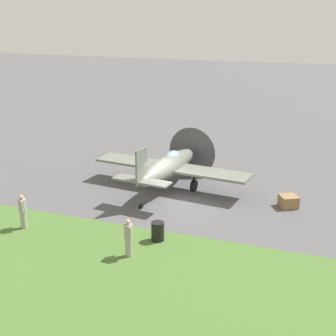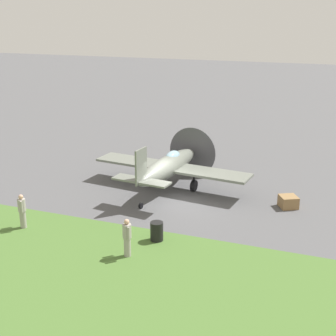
# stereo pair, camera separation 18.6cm
# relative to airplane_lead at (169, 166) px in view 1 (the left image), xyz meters

# --- Properties ---
(ground_plane) EXTENTS (160.00, 160.00, 0.00)m
(ground_plane) POSITION_rel_airplane_lead_xyz_m (1.01, -1.84, -1.45)
(ground_plane) COLOR #515154
(grass_verge) EXTENTS (120.00, 11.00, 0.01)m
(grass_verge) POSITION_rel_airplane_lead_xyz_m (1.01, -11.07, -1.45)
(grass_verge) COLOR #476B2D
(grass_verge) RESTS_ON ground
(airplane_lead) EXTENTS (9.77, 7.75, 3.47)m
(airplane_lead) POSITION_rel_airplane_lead_xyz_m (0.00, 0.00, 0.00)
(airplane_lead) COLOR slate
(airplane_lead) RESTS_ON ground
(ground_crew_chief) EXTENTS (0.45, 0.50, 1.73)m
(ground_crew_chief) POSITION_rel_airplane_lead_xyz_m (1.24, -8.40, -0.54)
(ground_crew_chief) COLOR #9E998E
(ground_crew_chief) RESTS_ON ground
(ground_crew_mechanic) EXTENTS (0.42, 0.53, 1.73)m
(ground_crew_mechanic) POSITION_rel_airplane_lead_xyz_m (-4.77, -7.60, -0.54)
(ground_crew_mechanic) COLOR #9E998E
(ground_crew_mechanic) RESTS_ON ground
(fuel_drum) EXTENTS (0.60, 0.60, 0.90)m
(fuel_drum) POSITION_rel_airplane_lead_xyz_m (1.86, -6.55, -1.00)
(fuel_drum) COLOR black
(fuel_drum) RESTS_ON ground
(supply_crate) EXTENTS (1.22, 1.22, 0.64)m
(supply_crate) POSITION_rel_airplane_lead_xyz_m (7.02, -0.36, -1.13)
(supply_crate) COLOR olive
(supply_crate) RESTS_ON ground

